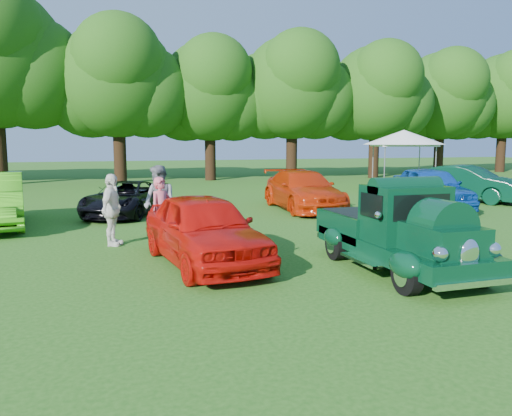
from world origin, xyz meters
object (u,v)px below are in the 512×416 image
object	(u,v)px
back_car_blue	(430,188)
spectator_pink	(162,211)
canopy_tent	(404,138)
spectator_white	(112,210)
hero_pickup	(398,233)
back_car_green	(467,183)
spectator_grey	(160,202)
back_car_orange	(303,190)
red_convertible	(204,229)
back_car_black	(126,199)

from	to	relation	value
back_car_blue	spectator_pink	distance (m)	11.28
canopy_tent	spectator_white	bearing A→B (deg)	-145.50
canopy_tent	back_car_blue	bearing A→B (deg)	-116.25
hero_pickup	canopy_tent	xyz separation A→B (m)	(9.92, 14.71, 2.02)
spectator_pink	hero_pickup	bearing A→B (deg)	-76.26
back_car_green	canopy_tent	bearing A→B (deg)	59.85
back_car_blue	canopy_tent	xyz separation A→B (m)	(3.48, 7.06, 1.96)
spectator_pink	spectator_grey	size ratio (longest dim) A/B	0.87
back_car_orange	spectator_grey	size ratio (longest dim) A/B	2.58
hero_pickup	spectator_grey	world-z (taller)	spectator_grey
spectator_pink	spectator_grey	world-z (taller)	spectator_grey
red_convertible	canopy_tent	distance (m)	18.90
spectator_pink	canopy_tent	xyz separation A→B (m)	(14.12, 10.80, 1.92)
hero_pickup	back_car_orange	bearing A→B (deg)	79.11
back_car_orange	back_car_green	size ratio (longest dim) A/B	1.09
spectator_white	red_convertible	bearing A→B (deg)	-122.71
hero_pickup	red_convertible	size ratio (longest dim) A/B	1.01
back_car_green	spectator_grey	distance (m)	14.45
back_car_blue	spectator_pink	bearing A→B (deg)	-146.96
back_car_green	spectator_grey	xyz separation A→B (m)	(-13.70, -4.58, 0.21)
back_car_black	spectator_grey	xyz separation A→B (m)	(0.64, -4.65, 0.38)
spectator_pink	spectator_grey	xyz separation A→B (m)	(0.04, 0.78, 0.13)
hero_pickup	back_car_blue	world-z (taller)	hero_pickup
back_car_blue	red_convertible	bearing A→B (deg)	-135.47
back_car_green	spectator_white	xyz separation A→B (m)	(-14.92, -5.08, 0.13)
hero_pickup	red_convertible	distance (m)	3.96
spectator_grey	canopy_tent	xyz separation A→B (m)	(14.08, 10.02, 1.79)
spectator_white	spectator_pink	bearing A→B (deg)	-81.24
back_car_orange	back_car_green	distance (m)	7.84
hero_pickup	back_car_black	xyz separation A→B (m)	(-4.80, 9.34, -0.15)
spectator_grey	spectator_white	bearing A→B (deg)	-100.40
back_car_orange	spectator_grey	bearing A→B (deg)	-141.14
red_convertible	back_car_blue	bearing A→B (deg)	23.54
spectator_grey	spectator_white	xyz separation A→B (m)	(-1.22, -0.50, -0.08)
hero_pickup	back_car_black	size ratio (longest dim) A/B	1.03
back_car_green	canopy_tent	distance (m)	5.80
back_car_orange	spectator_grey	xyz separation A→B (m)	(-5.87, -4.22, 0.25)
back_car_green	canopy_tent	xyz separation A→B (m)	(0.38, 5.44, 2.00)
back_car_blue	back_car_black	bearing A→B (deg)	-174.86
spectator_grey	hero_pickup	bearing A→B (deg)	8.93
back_car_orange	spectator_pink	xyz separation A→B (m)	(-5.91, -5.00, 0.12)
back_car_black	back_car_orange	world-z (taller)	back_car_orange
hero_pickup	spectator_pink	size ratio (longest dim) A/B	2.60
back_car_blue	spectator_grey	world-z (taller)	spectator_grey
back_car_orange	canopy_tent	distance (m)	10.25
spectator_pink	canopy_tent	world-z (taller)	canopy_tent
back_car_orange	back_car_black	bearing A→B (deg)	179.38
back_car_orange	canopy_tent	world-z (taller)	canopy_tent
red_convertible	canopy_tent	bearing A→B (deg)	36.69
spectator_white	back_car_black	bearing A→B (deg)	15.62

